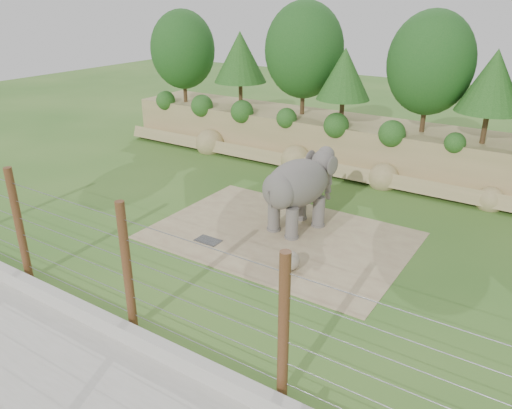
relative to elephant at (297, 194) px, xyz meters
The scene contains 9 objects.
ground 4.31m from the elephant, 99.99° to the right, with size 90.00×90.00×0.00m, color #366B25.
back_embankment 9.04m from the elephant, 90.72° to the left, with size 30.00×5.52×8.77m.
dirt_patch 1.82m from the elephant, 101.62° to the right, with size 10.00×7.00×0.02m, color #9E8162.
drain_grate 4.03m from the elephant, 128.13° to the right, with size 1.00×0.60×0.03m, color #262628.
elephant is the anchor object (origin of this frame).
stone_ball 3.63m from the elephant, 64.97° to the right, with size 0.72×0.72×0.72m, color gray.
retaining_wall 9.09m from the elephant, 94.46° to the right, with size 26.00×0.35×0.50m, color #BBB9AD.
walkway 11.09m from the elephant, 93.65° to the right, with size 26.00×4.00×0.01m, color #BBB9AD.
barrier_fence 8.51m from the elephant, 94.72° to the right, with size 20.26×0.26×4.00m.
Camera 1 is at (9.54, -12.56, 9.00)m, focal length 35.00 mm.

